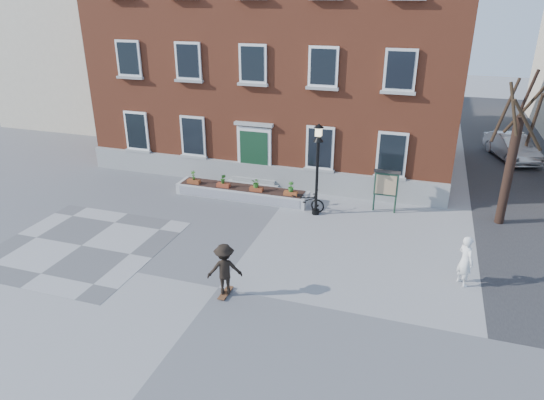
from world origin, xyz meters
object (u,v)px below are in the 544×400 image
(notice_board, at_px, (386,184))
(bystander, at_px, (465,261))
(bicycle, at_px, (305,200))
(parked_car, at_px, (512,147))
(lamp_post, at_px, (318,157))
(skateboarder, at_px, (225,269))

(notice_board, bearing_deg, bystander, -58.86)
(bicycle, bearing_deg, bystander, -115.18)
(parked_car, distance_m, notice_board, 11.37)
(parked_car, distance_m, lamp_post, 14.02)
(bystander, xyz_separation_m, skateboarder, (-7.02, -2.93, 0.05))
(parked_car, relative_size, skateboarder, 2.48)
(parked_car, distance_m, bystander, 14.92)
(bystander, xyz_separation_m, notice_board, (-3.02, 4.99, 0.41))
(notice_board, bearing_deg, lamp_post, -157.02)
(bicycle, distance_m, skateboarder, 7.10)
(bicycle, xyz_separation_m, notice_board, (3.28, 0.88, 0.80))
(bicycle, distance_m, bystander, 7.53)
(skateboarder, bearing_deg, lamp_post, 79.34)
(bicycle, distance_m, notice_board, 3.49)
(parked_car, bearing_deg, bicycle, -150.57)
(lamp_post, distance_m, skateboarder, 7.07)
(notice_board, xyz_separation_m, skateboarder, (-4.01, -7.92, -0.36))
(notice_board, bearing_deg, bicycle, -165.04)
(parked_car, relative_size, bystander, 2.53)
(bicycle, height_order, parked_car, parked_car)
(parked_car, bearing_deg, skateboarder, -138.77)
(lamp_post, relative_size, notice_board, 2.10)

